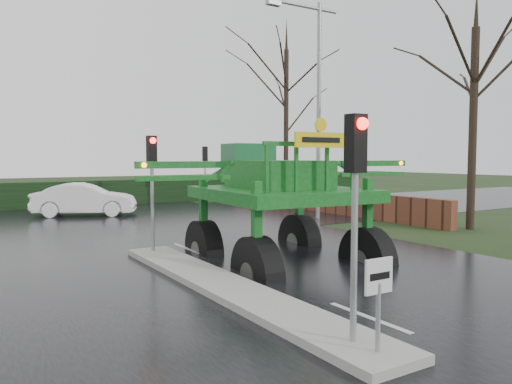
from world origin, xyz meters
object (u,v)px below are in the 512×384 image
keep_left_sign (379,290)px  crop_sprayer (252,181)px  traffic_signal_near (356,179)px  traffic_signal_far (205,163)px  street_light_right (314,90)px  white_sedan (85,216)px  traffic_signal_mid (152,168)px

keep_left_sign → crop_sprayer: bearing=76.5°
traffic_signal_near → traffic_signal_far: (7.80, 21.02, 0.00)m
traffic_signal_far → crop_sprayer: 17.18m
street_light_right → crop_sprayer: 11.95m
keep_left_sign → traffic_signal_near: (0.00, 0.49, 1.53)m
street_light_right → white_sedan: bearing=142.5°
traffic_signal_far → white_sedan: (-7.16, -1.21, -2.59)m
traffic_signal_mid → traffic_signal_far: size_ratio=1.00×
traffic_signal_mid → crop_sprayer: bearing=-68.5°
traffic_signal_mid → street_light_right: 11.05m
crop_sprayer → traffic_signal_near: bearing=-100.9°
traffic_signal_near → white_sedan: traffic_signal_near is taller
keep_left_sign → traffic_signal_mid: (0.00, 8.99, 1.53)m
keep_left_sign → white_sedan: bearing=88.2°
traffic_signal_mid → traffic_signal_far: (7.80, 12.52, 0.00)m
keep_left_sign → white_sedan: (0.64, 20.30, -1.06)m
traffic_signal_near → white_sedan: (0.64, 19.81, -2.59)m
traffic_signal_far → white_sedan: 7.71m
crop_sprayer → traffic_signal_far: bearing=71.8°
crop_sprayer → keep_left_sign: bearing=-99.6°
traffic_signal_far → white_sedan: bearing=9.6°
traffic_signal_near → street_light_right: 16.46m
keep_left_sign → traffic_signal_near: bearing=90.0°
traffic_signal_near → traffic_signal_far: bearing=69.6°
traffic_signal_mid → white_sedan: 11.62m
keep_left_sign → traffic_signal_mid: bearing=90.0°
traffic_signal_near → street_light_right: size_ratio=0.35×
traffic_signal_mid → crop_sprayer: (1.34, -3.41, -0.29)m
traffic_signal_far → street_light_right: (1.69, -8.01, 3.40)m
traffic_signal_mid → street_light_right: bearing=25.4°
white_sedan → traffic_signal_near: bearing=-158.9°
keep_left_sign → traffic_signal_mid: size_ratio=0.38×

